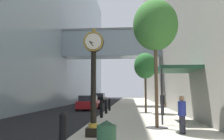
# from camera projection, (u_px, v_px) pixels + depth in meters

# --- Properties ---
(ground_plane) EXTENTS (110.00, 110.00, 0.00)m
(ground_plane) POSITION_uv_depth(u_px,v_px,m) (112.00, 107.00, 30.80)
(ground_plane) COLOR black
(ground_plane) RESTS_ON ground
(sidewalk_right) EXTENTS (6.51, 80.00, 0.14)m
(sidewalk_right) POSITION_uv_depth(u_px,v_px,m) (136.00, 105.00, 33.53)
(sidewalk_right) COLOR beige
(sidewalk_right) RESTS_ON ground
(building_block_left) EXTENTS (22.65, 80.00, 27.75)m
(building_block_left) POSITION_uv_depth(u_px,v_px,m) (40.00, 14.00, 35.92)
(building_block_left) COLOR #93A8B7
(building_block_left) RESTS_ON ground
(building_block_right) EXTENTS (9.00, 80.00, 28.68)m
(building_block_right) POSITION_uv_depth(u_px,v_px,m) (189.00, 6.00, 34.25)
(building_block_right) COLOR gray
(building_block_right) RESTS_ON ground
(street_clock) EXTENTS (0.84, 0.55, 4.47)m
(street_clock) POSITION_uv_depth(u_px,v_px,m) (93.00, 76.00, 9.79)
(street_clock) COLOR black
(street_clock) RESTS_ON sidewalk_right
(bollard_nearest) EXTENTS (0.23, 0.23, 1.20)m
(bollard_nearest) POSITION_uv_depth(u_px,v_px,m) (63.00, 131.00, 7.12)
(bollard_nearest) COLOR black
(bollard_nearest) RESTS_ON sidewalk_right
(bollard_third) EXTENTS (0.23, 0.23, 1.20)m
(bollard_third) POSITION_uv_depth(u_px,v_px,m) (95.00, 113.00, 13.43)
(bollard_third) COLOR black
(bollard_third) RESTS_ON sidewalk_right
(bollard_fourth) EXTENTS (0.23, 0.23, 1.20)m
(bollard_fourth) POSITION_uv_depth(u_px,v_px,m) (101.00, 109.00, 16.58)
(bollard_fourth) COLOR black
(bollard_fourth) RESTS_ON sidewalk_right
(bollard_fifth) EXTENTS (0.23, 0.23, 1.20)m
(bollard_fifth) POSITION_uv_depth(u_px,v_px,m) (106.00, 106.00, 19.74)
(bollard_fifth) COLOR black
(bollard_fifth) RESTS_ON sidewalk_right
(bollard_sixth) EXTENTS (0.23, 0.23, 1.20)m
(bollard_sixth) POSITION_uv_depth(u_px,v_px,m) (109.00, 104.00, 22.89)
(bollard_sixth) COLOR black
(bollard_sixth) RESTS_ON sidewalk_right
(street_tree_near) EXTENTS (2.32, 2.32, 6.62)m
(street_tree_near) POSITION_uv_depth(u_px,v_px,m) (155.00, 26.00, 12.32)
(street_tree_near) COLOR #333335
(street_tree_near) RESTS_ON sidewalk_right
(street_tree_mid_near) EXTENTS (1.97, 1.97, 5.23)m
(street_tree_mid_near) POSITION_uv_depth(u_px,v_px,m) (145.00, 66.00, 20.73)
(street_tree_mid_near) COLOR #333335
(street_tree_mid_near) RESTS_ON sidewalk_right
(trash_bin) EXTENTS (0.53, 0.53, 1.05)m
(trash_bin) POSITION_uv_depth(u_px,v_px,m) (106.00, 140.00, 6.25)
(trash_bin) COLOR #234C33
(trash_bin) RESTS_ON sidewalk_right
(pedestrian_walking) EXTENTS (0.48, 0.38, 1.79)m
(pedestrian_walking) POSITION_uv_depth(u_px,v_px,m) (162.00, 103.00, 18.66)
(pedestrian_walking) COLOR #23232D
(pedestrian_walking) RESTS_ON sidewalk_right
(pedestrian_by_clock) EXTENTS (0.48, 0.48, 1.63)m
(pedestrian_by_clock) POSITION_uv_depth(u_px,v_px,m) (182.00, 114.00, 10.19)
(pedestrian_by_clock) COLOR #23232D
(pedestrian_by_clock) RESTS_ON sidewalk_right
(storefront_awning) EXTENTS (2.40, 3.60, 3.30)m
(storefront_awning) POSITION_uv_depth(u_px,v_px,m) (175.00, 70.00, 14.81)
(storefront_awning) COLOR #235138
(storefront_awning) RESTS_ON sidewalk_right
(car_red_near) EXTENTS (2.08, 4.39, 1.57)m
(car_red_near) POSITION_uv_depth(u_px,v_px,m) (88.00, 103.00, 25.49)
(car_red_near) COLOR #AD191E
(car_red_near) RESTS_ON ground
(car_black_mid) EXTENTS (2.23, 4.16, 1.73)m
(car_black_mid) POSITION_uv_depth(u_px,v_px,m) (99.00, 98.00, 41.98)
(car_black_mid) COLOR black
(car_black_mid) RESTS_ON ground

